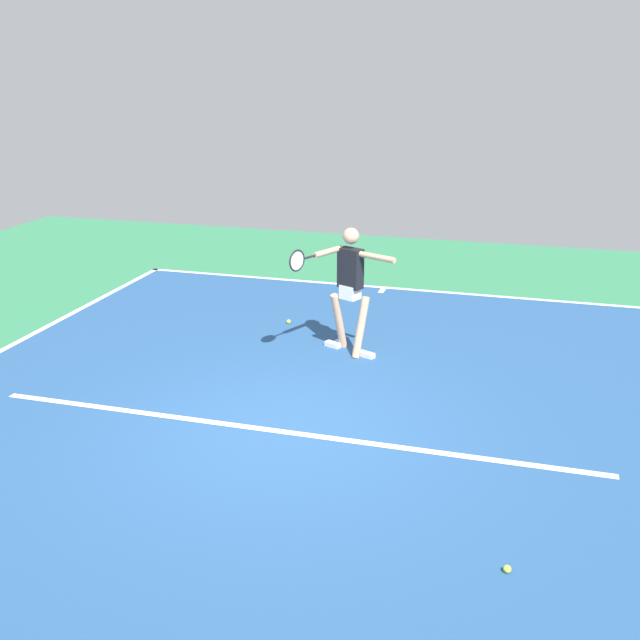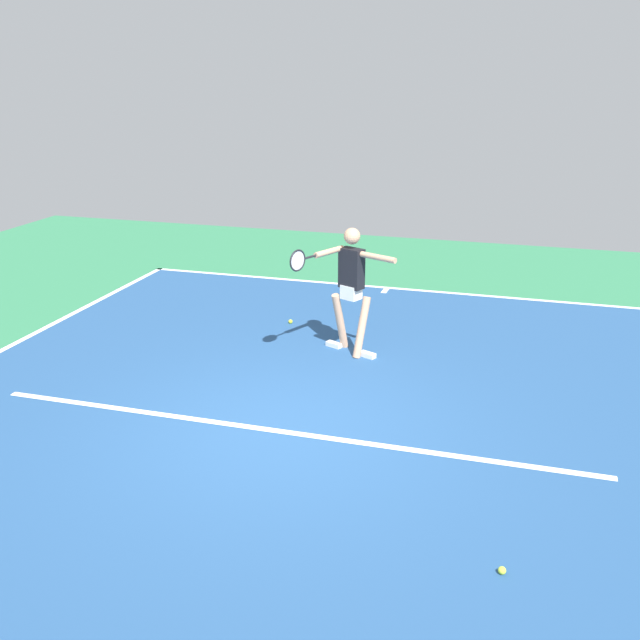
% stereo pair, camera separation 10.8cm
% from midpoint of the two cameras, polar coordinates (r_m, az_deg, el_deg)
% --- Properties ---
extents(ground_plane, '(20.39, 20.39, 0.00)m').
position_cam_midpoint_polar(ground_plane, '(8.47, -2.62, -8.44)').
color(ground_plane, '#2D754C').
extents(court_surface, '(9.50, 11.92, 0.00)m').
position_cam_midpoint_polar(court_surface, '(8.47, -2.62, -8.43)').
color(court_surface, navy).
rests_on(court_surface, ground_plane).
extents(court_line_baseline_near, '(9.50, 0.10, 0.01)m').
position_cam_midpoint_polar(court_line_baseline_near, '(13.80, 5.42, 2.49)').
color(court_line_baseline_near, white).
rests_on(court_line_baseline_near, ground_plane).
extents(court_line_service, '(7.12, 0.10, 0.01)m').
position_cam_midpoint_polar(court_line_service, '(8.43, -2.71, -8.54)').
color(court_line_service, white).
rests_on(court_line_service, ground_plane).
extents(court_line_centre_mark, '(0.10, 0.30, 0.01)m').
position_cam_midpoint_polar(court_line_centre_mark, '(13.61, 5.25, 2.26)').
color(court_line_centre_mark, white).
rests_on(court_line_centre_mark, ground_plane).
extents(tennis_player, '(1.29, 1.16, 1.83)m').
position_cam_midpoint_polar(tennis_player, '(10.30, 2.63, 2.94)').
color(tennis_player, tan).
rests_on(tennis_player, ground_plane).
extents(tennis_ball_near_player, '(0.07, 0.07, 0.07)m').
position_cam_midpoint_polar(tennis_ball_near_player, '(6.50, 14.32, -18.17)').
color(tennis_ball_near_player, '#C6E53D').
rests_on(tennis_ball_near_player, ground_plane).
extents(tennis_ball_by_sideline, '(0.07, 0.07, 0.07)m').
position_cam_midpoint_polar(tennis_ball_by_sideline, '(11.82, -2.03, -0.12)').
color(tennis_ball_by_sideline, yellow).
rests_on(tennis_ball_by_sideline, ground_plane).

